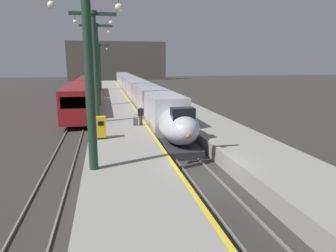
{
  "coord_description": "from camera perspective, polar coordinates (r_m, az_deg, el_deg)",
  "views": [
    {
      "loc": [
        -5.23,
        -15.12,
        6.38
      ],
      "look_at": [
        -0.73,
        6.54,
        1.8
      ],
      "focal_mm": 32.83,
      "sensor_mm": 36.0,
      "label": 1
    }
  ],
  "objects": [
    {
      "name": "ground_plane",
      "position": [
        17.22,
        6.93,
        -10.14
      ],
      "size": [
        260.0,
        260.0,
        0.0
      ],
      "primitive_type": "plane",
      "color": "#33302D"
    },
    {
      "name": "platform_left",
      "position": [
        40.31,
        -9.95,
        3.17
      ],
      "size": [
        4.8,
        110.0,
        1.05
      ],
      "primitive_type": "cube",
      "color": "gray",
      "rests_on": "ground"
    },
    {
      "name": "platform_right",
      "position": [
        41.35,
        1.36,
        3.55
      ],
      "size": [
        4.8,
        110.0,
        1.05
      ],
      "primitive_type": "cube",
      "color": "gray",
      "rests_on": "ground"
    },
    {
      "name": "platform_left_safety_stripe",
      "position": [
        40.37,
        -6.73,
        4.04
      ],
      "size": [
        0.2,
        107.8,
        0.01
      ],
      "primitive_type": "cube",
      "color": "yellow",
      "rests_on": "platform_left"
    },
    {
      "name": "rail_main_left",
      "position": [
        43.31,
        -5.68,
        3.25
      ],
      "size": [
        0.08,
        110.0,
        0.12
      ],
      "primitive_type": "cube",
      "color": "slate",
      "rests_on": "ground"
    },
    {
      "name": "rail_main_right",
      "position": [
        43.49,
        -3.72,
        3.32
      ],
      "size": [
        0.08,
        110.0,
        0.12
      ],
      "primitive_type": "cube",
      "color": "slate",
      "rests_on": "ground"
    },
    {
      "name": "rail_secondary_left",
      "position": [
        43.23,
        -16.43,
        2.81
      ],
      "size": [
        0.08,
        110.0,
        0.12
      ],
      "primitive_type": "cube",
      "color": "slate",
      "rests_on": "ground"
    },
    {
      "name": "rail_secondary_right",
      "position": [
        43.13,
        -14.44,
        2.9
      ],
      "size": [
        0.08,
        110.0,
        0.12
      ],
      "primitive_type": "cube",
      "color": "slate",
      "rests_on": "ground"
    },
    {
      "name": "highspeed_train_main",
      "position": [
        55.51,
        -6.34,
        7.08
      ],
      "size": [
        2.92,
        74.34,
        3.6
      ],
      "color": "silver",
      "rests_on": "ground"
    },
    {
      "name": "regional_train_adjacent",
      "position": [
        47.73,
        -15.23,
        6.18
      ],
      "size": [
        2.85,
        36.6,
        3.8
      ],
      "color": "maroon",
      "rests_on": "ground"
    },
    {
      "name": "station_column_near",
      "position": [
        15.39,
        -14.52,
        11.34
      ],
      "size": [
        4.0,
        0.68,
        8.82
      ],
      "color": "#1E3828",
      "rests_on": "platform_left"
    },
    {
      "name": "station_column_mid",
      "position": [
        28.32,
        -13.41,
        12.31
      ],
      "size": [
        4.0,
        0.68,
        9.67
      ],
      "color": "#1E3828",
      "rests_on": "platform_left"
    },
    {
      "name": "station_column_far",
      "position": [
        39.89,
        -13.0,
        12.29
      ],
      "size": [
        4.0,
        0.68,
        9.98
      ],
      "color": "#1E3828",
      "rests_on": "platform_left"
    },
    {
      "name": "station_column_distant",
      "position": [
        63.18,
        -12.6,
        11.46
      ],
      "size": [
        4.0,
        0.68,
        8.89
      ],
      "color": "#1E3828",
      "rests_on": "platform_left"
    },
    {
      "name": "passenger_near_edge",
      "position": [
        26.52,
        -5.09,
        2.23
      ],
      "size": [
        0.54,
        0.34,
        1.69
      ],
      "color": "#23232D",
      "rests_on": "platform_left"
    },
    {
      "name": "rolling_suitcase",
      "position": [
        26.6,
        -6.02,
        0.74
      ],
      "size": [
        0.4,
        0.22,
        0.98
      ],
      "color": "#4C4C51",
      "rests_on": "platform_left"
    },
    {
      "name": "ticket_machine_yellow",
      "position": [
        22.33,
        -12.3,
        -0.43
      ],
      "size": [
        0.76,
        0.62,
        1.6
      ],
      "color": "yellow",
      "rests_on": "platform_left"
    },
    {
      "name": "terminus_back_wall",
      "position": [
        117.23,
        -9.38,
        11.85
      ],
      "size": [
        36.0,
        2.0,
        14.0
      ],
      "primitive_type": "cube",
      "color": "#4C4742",
      "rests_on": "ground"
    }
  ]
}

